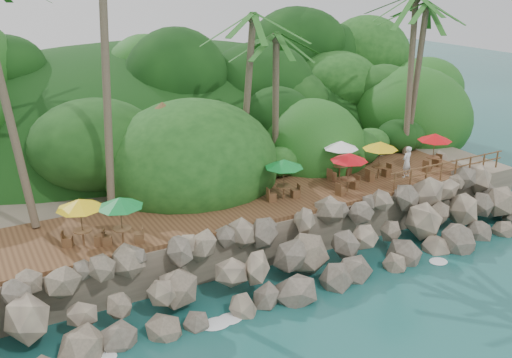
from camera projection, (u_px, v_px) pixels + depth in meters
ground at (323, 296)px, 24.77m from camera, size 140.00×140.00×0.00m
land_base at (182, 166)px, 37.57m from camera, size 32.00×25.20×2.10m
jungle_hill at (146, 151)px, 44.11m from camera, size 44.80×28.00×15.40m
seawall at (299, 253)px, 26.01m from camera, size 29.00×4.00×2.30m
terrace at (256, 201)px, 28.94m from camera, size 26.00×5.00×0.20m
jungle_foliage at (189, 186)px, 37.11m from camera, size 44.00×16.00×12.00m
foam_line at (319, 292)px, 25.00m from camera, size 25.20×0.80×0.06m
palapa at (163, 123)px, 29.28m from camera, size 5.45×5.45×4.60m
dining_clusters at (274, 166)px, 28.43m from camera, size 21.86×5.13×2.10m
railing at (449, 168)px, 31.62m from camera, size 8.30×0.10×1.00m
waiter at (407, 162)px, 31.68m from camera, size 0.72×0.55×1.77m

